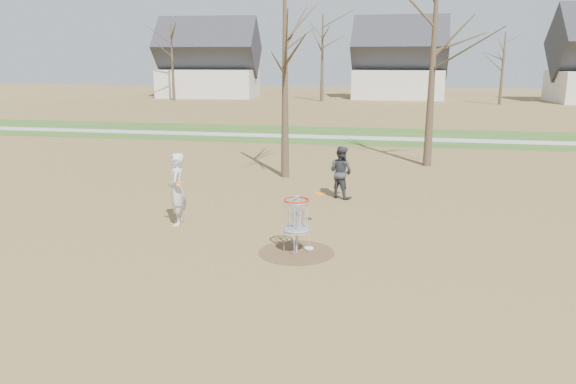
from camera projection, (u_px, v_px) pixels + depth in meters
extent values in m
plane|color=brown|center=(296.00, 253.00, 13.26)|extent=(160.00, 160.00, 0.00)
cube|color=#2D5119|center=(360.00, 136.00, 33.30)|extent=(160.00, 8.00, 0.01)
cube|color=#9E9E99|center=(359.00, 138.00, 32.35)|extent=(160.00, 1.50, 0.01)
cylinder|color=#47331E|center=(296.00, 252.00, 13.26)|extent=(1.80, 1.80, 0.01)
imported|color=silver|center=(177.00, 189.00, 15.28)|extent=(0.65, 0.82, 1.99)
imported|color=#333438|center=(341.00, 172.00, 18.30)|extent=(1.04, 0.98, 1.71)
cylinder|color=white|center=(309.00, 248.00, 13.51)|extent=(0.22, 0.22, 0.02)
cylinder|color=orange|center=(319.00, 194.00, 15.18)|extent=(0.23, 0.22, 0.10)
cylinder|color=orange|center=(179.00, 183.00, 14.90)|extent=(0.22, 0.22, 0.02)
cylinder|color=#9EA3AD|center=(297.00, 225.00, 13.11)|extent=(0.05, 0.05, 1.35)
cylinder|color=#9EA3AD|center=(297.00, 230.00, 13.14)|extent=(0.64, 0.64, 0.04)
torus|color=#9EA3AD|center=(297.00, 201.00, 12.97)|extent=(0.60, 0.60, 0.04)
torus|color=red|center=(297.00, 200.00, 12.97)|extent=(0.60, 0.60, 0.04)
cone|color=#382B1E|center=(285.00, 78.00, 20.88)|extent=(0.32, 0.32, 7.50)
cone|color=#382B1E|center=(433.00, 64.00, 23.07)|extent=(0.36, 0.36, 8.50)
cone|color=#382B1E|center=(172.00, 63.00, 60.38)|extent=(0.36, 0.36, 8.00)
cone|color=#382B1E|center=(322.00, 58.00, 59.16)|extent=(0.40, 0.40, 9.00)
cone|color=#382B1E|center=(503.00, 69.00, 55.04)|extent=(0.32, 0.32, 7.00)
cube|color=silver|center=(209.00, 83.00, 66.29)|extent=(11.46, 7.75, 3.20)
pyramid|color=#2D2D33|center=(208.00, 54.00, 65.50)|extent=(12.01, 7.79, 3.55)
cube|color=silver|center=(398.00, 84.00, 64.04)|extent=(10.24, 7.34, 3.20)
pyramid|color=#2D2D33|center=(400.00, 54.00, 63.26)|extent=(10.74, 7.36, 3.55)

